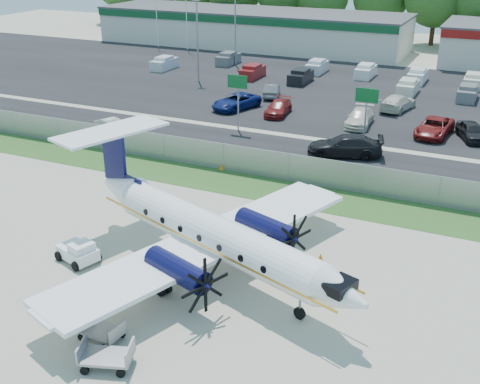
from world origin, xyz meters
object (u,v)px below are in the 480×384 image
at_px(aircraft, 210,233).
at_px(baggage_cart_far, 101,330).
at_px(pushback_tug, 79,252).
at_px(baggage_cart_near, 106,356).

bearing_deg(aircraft, baggage_cart_far, -103.78).
distance_m(aircraft, pushback_tug, 7.20).
height_order(aircraft, pushback_tug, aircraft).
bearing_deg(baggage_cart_near, baggage_cart_far, 133.34).
bearing_deg(baggage_cart_near, aircraft, 87.03).
bearing_deg(aircraft, pushback_tug, -163.76).
bearing_deg(aircraft, baggage_cart_near, -92.97).
relative_size(baggage_cart_near, baggage_cart_far, 1.18).
xyz_separation_m(pushback_tug, baggage_cart_far, (5.05, -4.88, -0.10)).
height_order(aircraft, baggage_cart_far, aircraft).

